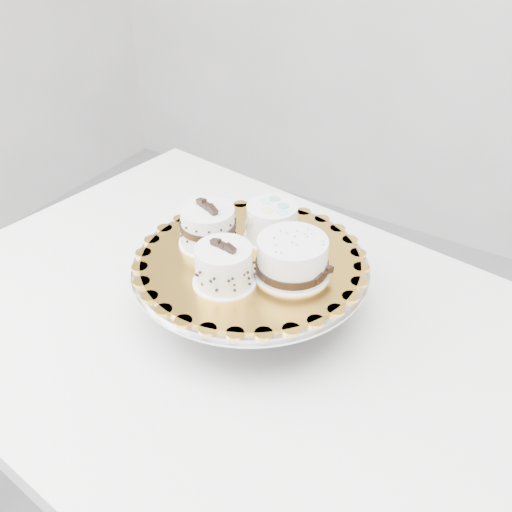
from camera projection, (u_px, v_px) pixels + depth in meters
The scene contains 7 objects.
table at pixel (258, 364), 1.15m from camera, with size 1.39×1.02×0.75m.
cake_stand at pixel (251, 278), 1.12m from camera, with size 0.41×0.41×0.11m.
cake_board at pixel (251, 260), 1.10m from camera, with size 0.38×0.38×0.01m, color gold.
cake_swirl at pixel (224, 267), 1.02m from camera, with size 0.10×0.10×0.08m.
cake_banded at pixel (208, 228), 1.12m from camera, with size 0.12×0.12×0.09m.
cake_dots at pixel (272, 222), 1.13m from camera, with size 0.11×0.11×0.07m.
cake_ribbon at pixel (293, 259), 1.04m from camera, with size 0.14×0.13×0.07m.
Camera 1 is at (0.44, -0.60, 1.50)m, focal length 45.00 mm.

